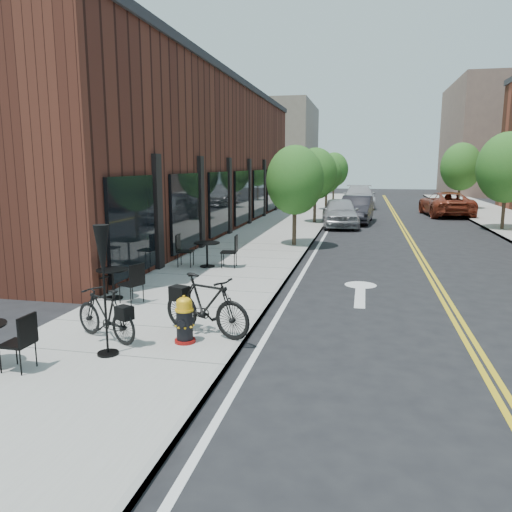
# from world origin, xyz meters

# --- Properties ---
(ground) EXTENTS (120.00, 120.00, 0.00)m
(ground) POSITION_xyz_m (0.00, 0.00, 0.00)
(ground) COLOR black
(ground) RESTS_ON ground
(sidewalk_near) EXTENTS (4.00, 70.00, 0.12)m
(sidewalk_near) POSITION_xyz_m (-2.00, 10.00, 0.06)
(sidewalk_near) COLOR #9E9B93
(sidewalk_near) RESTS_ON ground
(building_near) EXTENTS (5.00, 28.00, 7.00)m
(building_near) POSITION_xyz_m (-6.50, 14.00, 3.50)
(building_near) COLOR #401D14
(building_near) RESTS_ON ground
(bg_building_left) EXTENTS (8.00, 14.00, 10.00)m
(bg_building_left) POSITION_xyz_m (-8.00, 48.00, 5.00)
(bg_building_left) COLOR #726656
(bg_building_left) RESTS_ON ground
(bg_building_right) EXTENTS (10.00, 16.00, 12.00)m
(bg_building_right) POSITION_xyz_m (16.00, 50.00, 6.00)
(bg_building_right) COLOR brown
(bg_building_right) RESTS_ON ground
(tree_near_a) EXTENTS (2.20, 2.20, 3.81)m
(tree_near_a) POSITION_xyz_m (-0.60, 9.00, 2.60)
(tree_near_a) COLOR #382B1E
(tree_near_a) RESTS_ON sidewalk_near
(tree_near_b) EXTENTS (2.30, 2.30, 3.98)m
(tree_near_b) POSITION_xyz_m (-0.60, 17.00, 2.71)
(tree_near_b) COLOR #382B1E
(tree_near_b) RESTS_ON sidewalk_near
(tree_near_c) EXTENTS (2.10, 2.10, 3.67)m
(tree_near_c) POSITION_xyz_m (-0.60, 25.00, 2.53)
(tree_near_c) COLOR #382B1E
(tree_near_c) RESTS_ON sidewalk_near
(tree_near_d) EXTENTS (2.40, 2.40, 4.11)m
(tree_near_d) POSITION_xyz_m (-0.60, 33.00, 2.79)
(tree_near_d) COLOR #382B1E
(tree_near_d) RESTS_ON sidewalk_near
(tree_far_b) EXTENTS (2.80, 2.80, 4.62)m
(tree_far_b) POSITION_xyz_m (8.60, 16.00, 3.06)
(tree_far_b) COLOR #382B1E
(tree_far_b) RESTS_ON sidewalk_far
(tree_far_c) EXTENTS (2.80, 2.80, 4.62)m
(tree_far_c) POSITION_xyz_m (8.60, 28.00, 3.06)
(tree_far_c) COLOR #382B1E
(tree_far_c) RESTS_ON sidewalk_far
(fire_hydrant) EXTENTS (0.48, 0.48, 0.85)m
(fire_hydrant) POSITION_xyz_m (-0.96, -2.19, 0.52)
(fire_hydrant) COLOR maroon
(fire_hydrant) RESTS_ON sidewalk_near
(bicycle_left) EXTENTS (1.62, 1.05, 0.94)m
(bicycle_left) POSITION_xyz_m (-2.37, -2.36, 0.59)
(bicycle_left) COLOR black
(bicycle_left) RESTS_ON sidewalk_near
(bicycle_right) EXTENTS (1.94, 1.10, 1.12)m
(bicycle_right) POSITION_xyz_m (-0.72, -1.72, 0.68)
(bicycle_right) COLOR black
(bicycle_right) RESTS_ON sidewalk_near
(bistro_set_b) EXTENTS (1.71, 1.04, 0.91)m
(bistro_set_b) POSITION_xyz_m (-3.60, 0.21, 0.58)
(bistro_set_b) COLOR black
(bistro_set_b) RESTS_ON sidewalk_near
(bistro_set_c) EXTENTS (1.84, 0.86, 0.98)m
(bistro_set_c) POSITION_xyz_m (-2.60, 4.20, 0.61)
(bistro_set_c) COLOR black
(bistro_set_c) RESTS_ON sidewalk_near
(patio_umbrella) EXTENTS (0.35, 0.35, 2.14)m
(patio_umbrella) POSITION_xyz_m (-2.00, -3.00, 1.65)
(patio_umbrella) COLOR black
(patio_umbrella) RESTS_ON sidewalk_near
(parked_car_a) EXTENTS (2.24, 4.61, 1.52)m
(parked_car_a) POSITION_xyz_m (0.80, 16.13, 0.76)
(parked_car_a) COLOR #97999F
(parked_car_a) RESTS_ON ground
(parked_car_b) EXTENTS (1.92, 4.63, 1.49)m
(parked_car_b) POSITION_xyz_m (1.60, 18.20, 0.74)
(parked_car_b) COLOR black
(parked_car_b) RESTS_ON ground
(parked_car_c) EXTENTS (2.42, 5.73, 1.65)m
(parked_car_c) POSITION_xyz_m (1.60, 28.60, 0.83)
(parked_car_c) COLOR #AEADB2
(parked_car_c) RESTS_ON ground
(parked_car_far) EXTENTS (3.03, 5.72, 1.53)m
(parked_car_far) POSITION_xyz_m (7.04, 23.27, 0.77)
(parked_car_far) COLOR maroon
(parked_car_far) RESTS_ON ground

